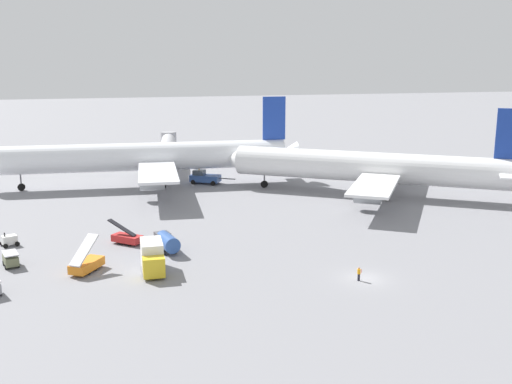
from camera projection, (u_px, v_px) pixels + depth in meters
ground_plane at (364, 279)px, 67.45m from camera, size 600.00×600.00×0.00m
airliner_at_gate_left at (144, 157)px, 113.67m from camera, size 59.88×43.17×16.47m
airliner_being_pushed at (372, 168)px, 106.30m from camera, size 48.04×37.58×15.85m
pushback_tug at (204, 177)px, 116.70m from camera, size 8.42×5.51×2.91m
gse_catering_truck_tall at (152, 257)px, 69.07m from camera, size 2.40×5.84×3.50m
gse_belt_loader_portside at (127, 238)px, 79.64m from camera, size 4.54×4.15×3.02m
gse_baggage_cart_trailing at (11, 259)px, 71.12m from camera, size 2.31×3.07×1.71m
gse_stair_truck_yellow at (86, 263)px, 69.35m from camera, size 4.09×4.87×4.06m
gse_fuel_bowser_stubby at (166, 241)px, 76.43m from camera, size 3.00×5.21×2.40m
gse_gpu_cart_small at (9, 240)px, 78.75m from camera, size 2.59×2.36×1.90m
ground_crew_marshaller_foreground at (359, 274)px, 66.66m from camera, size 0.39×0.44×1.57m
jet_bridge at (168, 144)px, 138.86m from camera, size 6.04×23.24×6.00m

